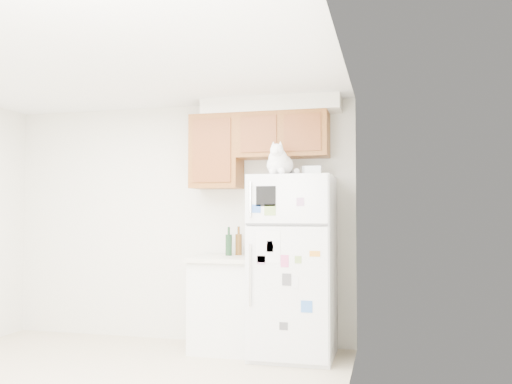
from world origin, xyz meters
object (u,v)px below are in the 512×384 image
(refrigerator, at_px, (293,266))
(bottle_amber, at_px, (239,241))
(storage_box_front, at_px, (313,171))
(base_counter, at_px, (226,303))
(cat, at_px, (280,163))
(storage_box_back, at_px, (311,172))
(bottle_green, at_px, (229,241))

(refrigerator, distance_m, bottle_amber, 0.70)
(refrigerator, height_order, storage_box_front, storage_box_front)
(storage_box_front, height_order, bottle_amber, storage_box_front)
(refrigerator, bearing_deg, base_counter, 173.91)
(cat, relative_size, bottle_amber, 1.51)
(bottle_amber, bearing_deg, cat, -38.15)
(refrigerator, bearing_deg, bottle_amber, 156.86)
(base_counter, distance_m, storage_box_back, 1.54)
(storage_box_front, bearing_deg, cat, -157.74)
(storage_box_front, bearing_deg, storage_box_back, 106.35)
(refrigerator, relative_size, bottle_green, 5.89)
(refrigerator, relative_size, cat, 3.86)
(base_counter, height_order, cat, cat)
(base_counter, relative_size, bottle_green, 3.19)
(cat, bearing_deg, storage_box_front, 22.84)
(refrigerator, relative_size, storage_box_front, 11.33)
(bottle_green, bearing_deg, cat, -28.79)
(cat, relative_size, bottle_green, 1.53)
(bottle_amber, bearing_deg, base_counter, -112.82)
(base_counter, bearing_deg, storage_box_back, 3.26)
(storage_box_back, xyz_separation_m, bottle_amber, (-0.77, 0.14, -0.68))
(storage_box_back, xyz_separation_m, bottle_green, (-0.85, 0.07, -0.69))
(storage_box_back, bearing_deg, refrigerator, -153.85)
(bottle_amber, bearing_deg, storage_box_back, -10.30)
(storage_box_back, distance_m, storage_box_front, 0.14)
(refrigerator, xyz_separation_m, bottle_amber, (-0.61, 0.26, 0.21))
(storage_box_front, relative_size, bottle_green, 0.52)
(bottle_green, bearing_deg, refrigerator, -15.08)
(bottle_green, distance_m, bottle_amber, 0.11)
(storage_box_back, distance_m, bottle_amber, 1.04)
(base_counter, bearing_deg, bottle_green, 92.05)
(base_counter, distance_m, cat, 1.49)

